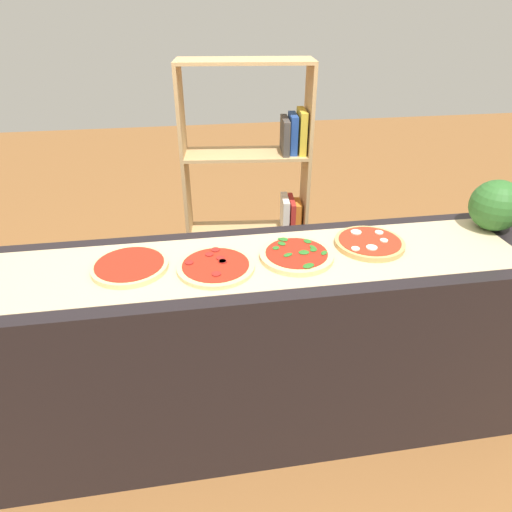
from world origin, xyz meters
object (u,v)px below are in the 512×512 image
pizza_spinach_2 (297,255)px  bookshelf (260,199)px  pizza_mozzarella_3 (369,243)px  watermelon (496,205)px  pizza_pepperoni_1 (216,266)px  pizza_plain_0 (130,266)px

pizza_spinach_2 → bookshelf: size_ratio=0.19×
pizza_spinach_2 → pizza_mozzarella_3: (0.32, 0.05, 0.00)m
watermelon → pizza_pepperoni_1: bearing=-173.1°
pizza_spinach_2 → watermelon: size_ratio=1.32×
pizza_mozzarella_3 → bookshelf: (-0.29, 1.00, -0.20)m
pizza_pepperoni_1 → pizza_mozzarella_3: pizza_mozzarella_3 is taller
pizza_pepperoni_1 → bookshelf: 1.15m
pizza_pepperoni_1 → bookshelf: bookshelf is taller
pizza_pepperoni_1 → bookshelf: size_ratio=0.19×
pizza_plain_0 → bookshelf: (0.68, 1.03, -0.20)m
watermelon → bookshelf: (-0.89, 0.93, -0.30)m
pizza_plain_0 → bookshelf: bearing=56.6°
pizza_pepperoni_1 → pizza_spinach_2: size_ratio=1.01×
pizza_pepperoni_1 → watermelon: watermelon is taller
pizza_spinach_2 → bookshelf: (0.03, 1.04, -0.20)m
pizza_spinach_2 → pizza_pepperoni_1: bearing=-174.2°
pizza_spinach_2 → pizza_mozzarella_3: bearing=8.5°
pizza_pepperoni_1 → pizza_spinach_2: bearing=5.8°
watermelon → bookshelf: 1.32m
pizza_plain_0 → pizza_mozzarella_3: pizza_mozzarella_3 is taller
pizza_plain_0 → pizza_pepperoni_1: bearing=-9.0°
bookshelf → pizza_spinach_2: bearing=-91.7°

